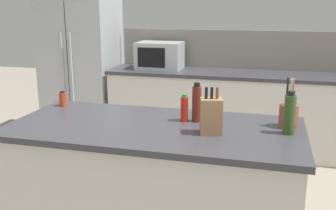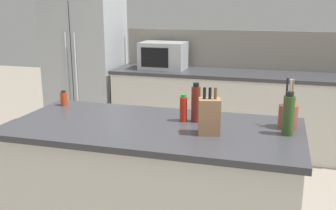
# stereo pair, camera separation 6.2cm
# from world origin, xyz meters

# --- Properties ---
(back_counter_run) EXTENTS (2.95, 0.66, 0.94)m
(back_counter_run) POSITION_xyz_m (0.30, 2.20, 0.47)
(back_counter_run) COLOR beige
(back_counter_run) RESTS_ON ground_plane
(wall_backsplash) EXTENTS (2.91, 0.03, 0.46)m
(wall_backsplash) POSITION_xyz_m (0.30, 2.52, 1.17)
(wall_backsplash) COLOR gray
(wall_backsplash) RESTS_ON back_counter_run
(kitchen_island) EXTENTS (1.91, 0.90, 0.94)m
(kitchen_island) POSITION_xyz_m (0.00, 0.00, 0.47)
(kitchen_island) COLOR beige
(kitchen_island) RESTS_ON ground_plane
(refrigerator) EXTENTS (0.89, 0.75, 1.78)m
(refrigerator) POSITION_xyz_m (-1.66, 2.25, 0.89)
(refrigerator) COLOR #ADB2B7
(refrigerator) RESTS_ON ground_plane
(microwave) EXTENTS (0.53, 0.39, 0.32)m
(microwave) POSITION_xyz_m (-0.59, 2.20, 1.10)
(microwave) COLOR #ADB2B7
(microwave) RESTS_ON back_counter_run
(knife_block) EXTENTS (0.15, 0.13, 0.29)m
(knife_block) POSITION_xyz_m (0.38, -0.07, 1.05)
(knife_block) COLOR #936B47
(knife_block) RESTS_ON kitchen_island
(utensil_crock) EXTENTS (0.12, 0.12, 0.32)m
(utensil_crock) POSITION_xyz_m (0.84, 0.19, 1.02)
(utensil_crock) COLOR brown
(utensil_crock) RESTS_ON kitchen_island
(hot_sauce_bottle) EXTENTS (0.05, 0.05, 0.19)m
(hot_sauce_bottle) POSITION_xyz_m (0.17, 0.14, 1.03)
(hot_sauce_bottle) COLOR red
(hot_sauce_bottle) RESTS_ON kitchen_island
(olive_oil_bottle) EXTENTS (0.07, 0.07, 0.27)m
(olive_oil_bottle) POSITION_xyz_m (0.84, 0.05, 1.07)
(olive_oil_bottle) COLOR #2D4C1E
(olive_oil_bottle) RESTS_ON kitchen_island
(vinegar_bottle) EXTENTS (0.06, 0.06, 0.27)m
(vinegar_bottle) POSITION_xyz_m (0.25, 0.16, 1.07)
(vinegar_bottle) COLOR maroon
(vinegar_bottle) RESTS_ON kitchen_island
(spice_jar_paprika) EXTENTS (0.06, 0.06, 0.12)m
(spice_jar_paprika) POSITION_xyz_m (-0.83, 0.30, 1.00)
(spice_jar_paprika) COLOR #B73D1E
(spice_jar_paprika) RESTS_ON kitchen_island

